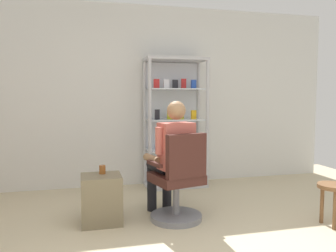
{
  "coord_description": "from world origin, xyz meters",
  "views": [
    {
      "loc": [
        -0.95,
        -2.14,
        1.33
      ],
      "look_at": [
        0.01,
        1.64,
        1.0
      ],
      "focal_mm": 36.42,
      "sensor_mm": 36.0,
      "label": 1
    }
  ],
  "objects_px": {
    "tea_glass": "(102,169)",
    "wooden_stool": "(333,193)",
    "display_cabinet_main": "(174,122)",
    "office_chair": "(179,185)",
    "storage_crate": "(101,199)",
    "seated_shopkeeper": "(171,153)"
  },
  "relations": [
    {
      "from": "office_chair",
      "to": "wooden_stool",
      "type": "xyz_separation_m",
      "value": [
        1.51,
        -0.52,
        -0.05
      ]
    },
    {
      "from": "seated_shopkeeper",
      "to": "wooden_stool",
      "type": "xyz_separation_m",
      "value": [
        1.55,
        -0.67,
        -0.36
      ]
    },
    {
      "from": "storage_crate",
      "to": "tea_glass",
      "type": "xyz_separation_m",
      "value": [
        0.02,
        0.07,
        0.3
      ]
    },
    {
      "from": "display_cabinet_main",
      "to": "storage_crate",
      "type": "xyz_separation_m",
      "value": [
        -1.16,
        -1.32,
        -0.71
      ]
    },
    {
      "from": "wooden_stool",
      "to": "seated_shopkeeper",
      "type": "bearing_deg",
      "value": 156.47
    },
    {
      "from": "display_cabinet_main",
      "to": "office_chair",
      "type": "bearing_deg",
      "value": -103.58
    },
    {
      "from": "storage_crate",
      "to": "display_cabinet_main",
      "type": "bearing_deg",
      "value": 48.71
    },
    {
      "from": "office_chair",
      "to": "tea_glass",
      "type": "height_order",
      "value": "office_chair"
    },
    {
      "from": "office_chair",
      "to": "wooden_stool",
      "type": "height_order",
      "value": "office_chair"
    },
    {
      "from": "office_chair",
      "to": "storage_crate",
      "type": "distance_m",
      "value": 0.83
    },
    {
      "from": "display_cabinet_main",
      "to": "tea_glass",
      "type": "bearing_deg",
      "value": -132.36
    },
    {
      "from": "tea_glass",
      "to": "wooden_stool",
      "type": "xyz_separation_m",
      "value": [
        2.29,
        -0.74,
        -0.21
      ]
    },
    {
      "from": "seated_shopkeeper",
      "to": "wooden_stool",
      "type": "bearing_deg",
      "value": -23.53
    },
    {
      "from": "wooden_stool",
      "to": "storage_crate",
      "type": "bearing_deg",
      "value": 163.75
    },
    {
      "from": "display_cabinet_main",
      "to": "wooden_stool",
      "type": "bearing_deg",
      "value": -60.02
    },
    {
      "from": "display_cabinet_main",
      "to": "office_chair",
      "type": "height_order",
      "value": "display_cabinet_main"
    },
    {
      "from": "display_cabinet_main",
      "to": "seated_shopkeeper",
      "type": "bearing_deg",
      "value": -106.72
    },
    {
      "from": "seated_shopkeeper",
      "to": "office_chair",
      "type": "bearing_deg",
      "value": -76.06
    },
    {
      "from": "seated_shopkeeper",
      "to": "storage_crate",
      "type": "relative_size",
      "value": 2.52
    },
    {
      "from": "office_chair",
      "to": "wooden_stool",
      "type": "relative_size",
      "value": 2.2
    },
    {
      "from": "office_chair",
      "to": "wooden_stool",
      "type": "distance_m",
      "value": 1.6
    },
    {
      "from": "seated_shopkeeper",
      "to": "storage_crate",
      "type": "bearing_deg",
      "value": -179.98
    }
  ]
}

